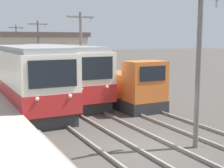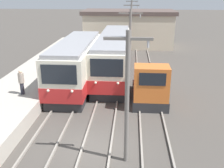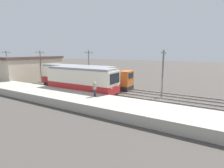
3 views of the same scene
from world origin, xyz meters
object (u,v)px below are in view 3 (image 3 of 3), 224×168
(catenary_mast_far, at_px, (41,65))
(person_on_platform, at_px, (95,88))
(catenary_mast_distant, at_px, (7,63))
(catenary_mast_near, at_px, (163,72))
(shunting_locomotive, at_px, (119,82))
(commuter_train_left, at_px, (82,82))
(commuter_train_center, at_px, (77,78))
(catenary_mast_mid, at_px, (89,67))

(catenary_mast_far, height_order, person_on_platform, catenary_mast_far)
(catenary_mast_far, xyz_separation_m, catenary_mast_distant, (0.00, 11.99, 0.00))
(catenary_mast_near, bearing_deg, shunting_locomotive, 78.34)
(commuter_train_left, relative_size, catenary_mast_distant, 1.73)
(commuter_train_left, height_order, commuter_train_center, commuter_train_left)
(catenary_mast_near, distance_m, person_on_platform, 9.21)
(catenary_mast_near, xyz_separation_m, catenary_mast_distant, (0.00, 35.97, 0.00))
(catenary_mast_mid, bearing_deg, commuter_train_center, 139.82)
(catenary_mast_distant, height_order, person_on_platform, catenary_mast_distant)
(catenary_mast_distant, xyz_separation_m, person_on_platform, (-7.18, -30.40, -1.51))
(commuter_train_center, xyz_separation_m, catenary_mast_mid, (1.51, -1.27, 1.62))
(commuter_train_center, distance_m, catenary_mast_far, 10.94)
(catenary_mast_distant, bearing_deg, commuter_train_left, -99.38)
(shunting_locomotive, bearing_deg, catenary_mast_mid, 107.40)
(catenary_mast_distant, bearing_deg, catenary_mast_far, -90.00)
(commuter_train_center, relative_size, shunting_locomotive, 2.93)
(catenary_mast_far, distance_m, person_on_platform, 19.82)
(catenary_mast_near, bearing_deg, catenary_mast_mid, 90.00)
(person_on_platform, bearing_deg, shunting_locomotive, 10.88)
(catenary_mast_far, distance_m, catenary_mast_distant, 11.99)
(commuter_train_center, height_order, catenary_mast_near, catenary_mast_near)
(catenary_mast_mid, distance_m, person_on_platform, 9.75)
(commuter_train_left, xyz_separation_m, catenary_mast_mid, (4.31, 2.09, 1.61))
(shunting_locomotive, bearing_deg, person_on_platform, -169.12)
(catenary_mast_far, xyz_separation_m, person_on_platform, (-7.18, -18.42, -1.51))
(commuter_train_center, xyz_separation_m, catenary_mast_distant, (1.51, 22.70, 1.62))
(shunting_locomotive, bearing_deg, catenary_mast_near, -101.66)
(commuter_train_left, height_order, catenary_mast_distant, catenary_mast_distant)
(catenary_mast_mid, distance_m, catenary_mast_far, 11.99)
(catenary_mast_distant, distance_m, person_on_platform, 31.28)
(shunting_locomotive, distance_m, catenary_mast_mid, 5.44)
(shunting_locomotive, height_order, catenary_mast_near, catenary_mast_near)
(commuter_train_left, height_order, catenary_mast_near, catenary_mast_near)
(catenary_mast_near, distance_m, catenary_mast_mid, 11.99)
(commuter_train_center, bearing_deg, catenary_mast_near, -83.51)
(catenary_mast_near, height_order, person_on_platform, catenary_mast_near)
(shunting_locomotive, distance_m, catenary_mast_far, 16.95)
(catenary_mast_near, distance_m, catenary_mast_distant, 35.97)
(shunting_locomotive, distance_m, catenary_mast_distant, 28.86)
(commuter_train_left, distance_m, commuter_train_center, 4.38)
(catenary_mast_far, bearing_deg, shunting_locomotive, -84.91)
(commuter_train_center, relative_size, person_on_platform, 8.17)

